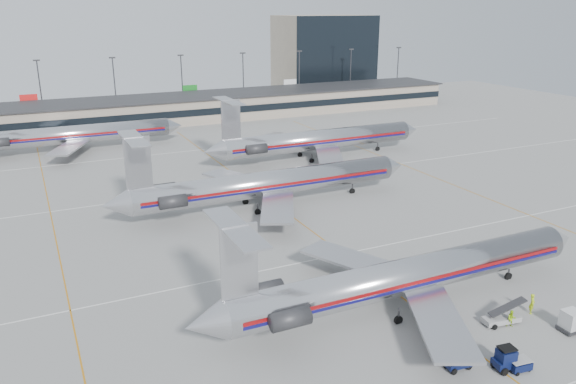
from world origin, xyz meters
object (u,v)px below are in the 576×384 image
tug_center (507,359)px  belt_loader (502,318)px  uld_container (571,321)px  jet_second_row (264,184)px  jet_foreground (402,277)px

tug_center → belt_loader: bearing=55.1°
belt_loader → uld_container: bearing=-29.7°
tug_center → uld_container: 9.46m
uld_container → tug_center: bearing=-167.2°
tug_center → jet_second_row: bearing=100.8°
jet_foreground → tug_center: (1.84, -11.51, -2.37)m
jet_foreground → tug_center: 11.89m
jet_second_row → tug_center: size_ratio=17.64×
jet_second_row → jet_foreground: bearing=-88.9°
jet_second_row → tug_center: (2.44, -43.40, -2.59)m
tug_center → belt_loader: size_ratio=0.62×
jet_second_row → tug_center: jet_second_row is taller
jet_foreground → belt_loader: bearing=-43.3°
jet_foreground → uld_container: jet_foreground is taller
jet_foreground → jet_second_row: size_ratio=0.94×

